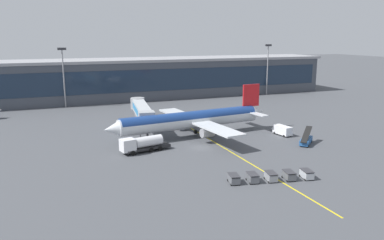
{
  "coord_description": "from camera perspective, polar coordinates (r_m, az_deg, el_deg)",
  "views": [
    {
      "loc": [
        -32.65,
        -75.12,
        23.66
      ],
      "look_at": [
        0.59,
        7.77,
        4.5
      ],
      "focal_mm": 36.63,
      "sensor_mm": 36.0,
      "label": 1
    }
  ],
  "objects": [
    {
      "name": "fuel_tanker",
      "position": [
        82.11,
        -7.28,
        -3.47
      ],
      "size": [
        11.08,
        4.65,
        3.25
      ],
      "color": "#232326",
      "rests_on": "ground_plane"
    },
    {
      "name": "baggage_cart_0",
      "position": [
        65.24,
        6.12,
        -8.49
      ],
      "size": [
        2.09,
        2.91,
        1.48
      ],
      "color": "#595B60",
      "rests_on": "ground_plane"
    },
    {
      "name": "crew_van",
      "position": [
        97.73,
        13.09,
        -1.43
      ],
      "size": [
        2.63,
        5.2,
        2.3
      ],
      "color": "white",
      "rests_on": "ground_plane"
    },
    {
      "name": "baggage_cart_3",
      "position": [
        68.41,
        13.94,
        -7.8
      ],
      "size": [
        2.09,
        2.91,
        1.48
      ],
      "color": "#595B60",
      "rests_on": "ground_plane"
    },
    {
      "name": "baggage_cart_2",
      "position": [
        67.22,
        11.42,
        -8.04
      ],
      "size": [
        2.09,
        2.91,
        1.48
      ],
      "color": "gray",
      "rests_on": "ground_plane"
    },
    {
      "name": "baggage_cart_1",
      "position": [
        66.16,
        8.81,
        -8.27
      ],
      "size": [
        2.09,
        2.91,
        1.48
      ],
      "color": "#595B60",
      "rests_on": "ground_plane"
    },
    {
      "name": "apron_light_mast_1",
      "position": [
        163.54,
        10.95,
        7.86
      ],
      "size": [
        2.8,
        0.5,
        20.49
      ],
      "color": "gray",
      "rests_on": "ground_plane"
    },
    {
      "name": "jet_bridge",
      "position": [
        101.21,
        -7.37,
        1.46
      ],
      "size": [
        6.9,
        23.96,
        6.83
      ],
      "color": "#B2B7BC",
      "rests_on": "ground_plane"
    },
    {
      "name": "terminal_building",
      "position": [
        154.03,
        -8.76,
        5.99
      ],
      "size": [
        161.83,
        21.99,
        15.2
      ],
      "color": "#424751",
      "rests_on": "ground_plane"
    },
    {
      "name": "apron_lead_in_line",
      "position": [
        88.67,
        3.53,
        -3.39
      ],
      "size": [
        0.91,
        80.0,
        0.01
      ],
      "primitive_type": "cube",
      "rotation": [
        0.0,
        0.0,
        -0.01
      ],
      "color": "yellow",
      "rests_on": "ground_plane"
    },
    {
      "name": "apron_light_mast_0",
      "position": [
        138.03,
        -18.22,
        6.62
      ],
      "size": [
        2.8,
        0.5,
        19.99
      ],
      "color": "gray",
      "rests_on": "ground_plane"
    },
    {
      "name": "baggage_cart_4",
      "position": [
        69.73,
        16.37,
        -7.56
      ],
      "size": [
        2.09,
        2.91,
        1.48
      ],
      "color": "#B2B7BC",
      "rests_on": "ground_plane"
    },
    {
      "name": "belt_loader",
      "position": [
        91.01,
        16.28,
        -2.81
      ],
      "size": [
        5.98,
        5.64,
        3.49
      ],
      "color": "#285B9E",
      "rests_on": "ground_plane"
    },
    {
      "name": "ground_plane",
      "position": [
        85.26,
        1.58,
        -4.01
      ],
      "size": [
        700.0,
        700.0,
        0.0
      ],
      "primitive_type": "plane",
      "color": "#47494F"
    },
    {
      "name": "main_airliner",
      "position": [
        93.59,
        0.04,
        0.06
      ],
      "size": [
        43.2,
        34.41,
        11.63
      ],
      "color": "silver",
      "rests_on": "ground_plane"
    }
  ]
}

